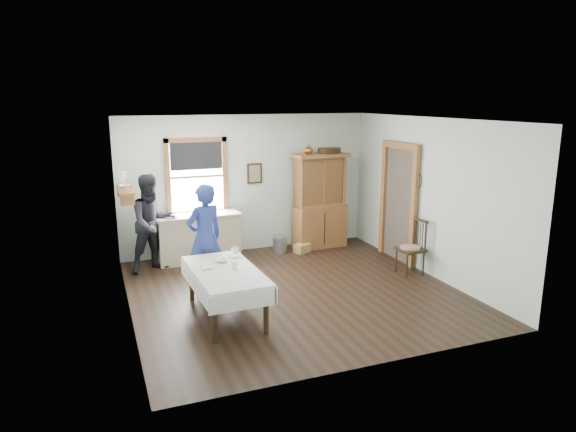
{
  "coord_description": "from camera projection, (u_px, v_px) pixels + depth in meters",
  "views": [
    {
      "loc": [
        -2.86,
        -7.17,
        3.02
      ],
      "look_at": [
        0.02,
        0.3,
        1.16
      ],
      "focal_mm": 32.0,
      "sensor_mm": 36.0,
      "label": 1
    }
  ],
  "objects": [
    {
      "name": "work_counter",
      "position": [
        198.0,
        237.0,
        9.67
      ],
      "size": [
        1.58,
        0.64,
        0.9
      ],
      "primitive_type": "cube",
      "rotation": [
        0.0,
        0.0,
        0.03
      ],
      "color": "#CBB88D",
      "rests_on": "room"
    },
    {
      "name": "wicker_basket",
      "position": [
        302.0,
        248.0,
        10.21
      ],
      "size": [
        0.36,
        0.32,
        0.18
      ],
      "primitive_type": "cube",
      "rotation": [
        0.0,
        0.0,
        0.43
      ],
      "color": "#A6844B",
      "rests_on": "room"
    },
    {
      "name": "counter_book",
      "position": [
        165.0,
        218.0,
        9.22
      ],
      "size": [
        0.21,
        0.26,
        0.02
      ],
      "primitive_type": "imported",
      "rotation": [
        0.0,
        0.0,
        0.2
      ],
      "color": "#7B6E52",
      "rests_on": "work_counter"
    },
    {
      "name": "rug_beater",
      "position": [
        418.0,
        174.0,
        8.94
      ],
      "size": [
        0.01,
        0.27,
        0.27
      ],
      "primitive_type": "torus",
      "rotation": [
        0.0,
        1.57,
        0.0
      ],
      "color": "black",
      "rests_on": "room"
    },
    {
      "name": "shelf_bowl",
      "position": [
        125.0,
        186.0,
        8.42
      ],
      "size": [
        0.22,
        0.22,
        0.05
      ],
      "primitive_type": "imported",
      "color": "white",
      "rests_on": "wall_shelf"
    },
    {
      "name": "figure_dark",
      "position": [
        153.0,
        227.0,
        9.01
      ],
      "size": [
        0.93,
        0.81,
        1.6
      ],
      "primitive_type": "imported",
      "rotation": [
        0.0,
        0.0,
        0.31
      ],
      "color": "black",
      "rests_on": "room"
    },
    {
      "name": "doorway",
      "position": [
        399.0,
        199.0,
        9.57
      ],
      "size": [
        0.09,
        1.14,
        2.22
      ],
      "color": "#4A4035",
      "rests_on": "room"
    },
    {
      "name": "wall_shelf",
      "position": [
        125.0,
        188.0,
        8.41
      ],
      "size": [
        0.24,
        1.0,
        0.44
      ],
      "color": "#925D2D",
      "rests_on": "room"
    },
    {
      "name": "spindle_chair",
      "position": [
        411.0,
        247.0,
        8.89
      ],
      "size": [
        0.48,
        0.48,
        0.98
      ],
      "primitive_type": "cube",
      "rotation": [
        0.0,
        0.0,
        0.07
      ],
      "color": "black",
      "rests_on": "room"
    },
    {
      "name": "room",
      "position": [
        294.0,
        208.0,
        7.89
      ],
      "size": [
        5.01,
        5.01,
        2.7
      ],
      "color": "black",
      "rests_on": "ground"
    },
    {
      "name": "table_cup_a",
      "position": [
        235.0,
        251.0,
        7.83
      ],
      "size": [
        0.15,
        0.15,
        0.1
      ],
      "primitive_type": "imported",
      "rotation": [
        0.0,
        0.0,
        0.28
      ],
      "color": "white",
      "rests_on": "dining_table"
    },
    {
      "name": "dining_table",
      "position": [
        226.0,
        293.0,
        7.19
      ],
      "size": [
        0.97,
        1.75,
        0.69
      ],
      "primitive_type": "cube",
      "rotation": [
        0.0,
        0.0,
        0.04
      ],
      "color": "silver",
      "rests_on": "room"
    },
    {
      "name": "framed_picture",
      "position": [
        255.0,
        174.0,
        10.14
      ],
      "size": [
        0.3,
        0.04,
        0.4
      ],
      "primitive_type": "cube",
      "color": "black",
      "rests_on": "room"
    },
    {
      "name": "table_bowl",
      "position": [
        222.0,
        260.0,
        7.45
      ],
      "size": [
        0.26,
        0.26,
        0.05
      ],
      "primitive_type": "imported",
      "rotation": [
        0.0,
        0.0,
        -0.28
      ],
      "color": "white",
      "rests_on": "dining_table"
    },
    {
      "name": "table_cup_b",
      "position": [
        234.0,
        266.0,
        7.12
      ],
      "size": [
        0.11,
        0.11,
        0.09
      ],
      "primitive_type": "imported",
      "rotation": [
        0.0,
        0.0,
        -0.08
      ],
      "color": "white",
      "rests_on": "dining_table"
    },
    {
      "name": "counter_bowl",
      "position": [
        210.0,
        212.0,
        9.59
      ],
      "size": [
        0.25,
        0.25,
        0.06
      ],
      "primitive_type": "imported",
      "rotation": [
        0.0,
        0.0,
        -0.28
      ],
      "color": "white",
      "rests_on": "work_counter"
    },
    {
      "name": "china_hutch",
      "position": [
        320.0,
        201.0,
        10.46
      ],
      "size": [
        1.16,
        0.61,
        1.92
      ],
      "primitive_type": "cube",
      "rotation": [
        0.0,
        0.0,
        0.07
      ],
      "color": "#925D2D",
      "rests_on": "room"
    },
    {
      "name": "pail",
      "position": [
        280.0,
        245.0,
        10.22
      ],
      "size": [
        0.35,
        0.35,
        0.31
      ],
      "primitive_type": "cube",
      "rotation": [
        0.0,
        0.0,
        0.25
      ],
      "color": "gray",
      "rests_on": "room"
    },
    {
      "name": "woman_blue",
      "position": [
        205.0,
        242.0,
        8.1
      ],
      "size": [
        0.67,
        0.55,
        1.59
      ],
      "primitive_type": "imported",
      "rotation": [
        0.0,
        0.0,
        3.48
      ],
      "color": "navy",
      "rests_on": "room"
    },
    {
      "name": "window",
      "position": [
        197.0,
        172.0,
        9.72
      ],
      "size": [
        1.18,
        0.07,
        1.48
      ],
      "color": "white",
      "rests_on": "room"
    }
  ]
}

